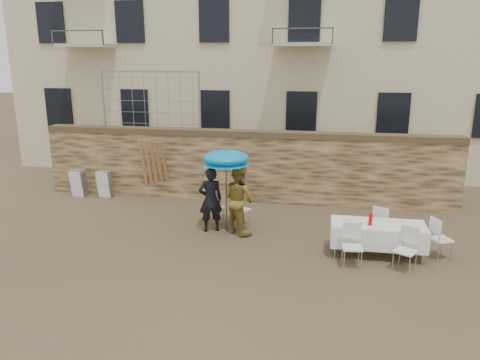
% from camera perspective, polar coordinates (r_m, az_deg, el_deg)
% --- Properties ---
extents(ground, '(80.00, 80.00, 0.00)m').
position_cam_1_polar(ground, '(10.49, -4.40, -10.37)').
color(ground, brown).
rests_on(ground, ground).
extents(stone_wall, '(13.00, 0.50, 2.20)m').
position_cam_1_polar(stone_wall, '(14.77, 0.44, 1.68)').
color(stone_wall, olive).
rests_on(stone_wall, ground).
extents(chain_link_fence, '(3.20, 0.06, 1.80)m').
position_cam_1_polar(chain_link_fence, '(15.25, -10.87, 9.46)').
color(chain_link_fence, gray).
rests_on(chain_link_fence, stone_wall).
extents(man_suit, '(0.74, 0.63, 1.71)m').
position_cam_1_polar(man_suit, '(12.18, -3.62, -2.41)').
color(man_suit, black).
rests_on(man_suit, ground).
extents(woman_dress, '(1.11, 1.08, 1.81)m').
position_cam_1_polar(woman_dress, '(12.01, -0.15, -2.39)').
color(woman_dress, '#A88E33').
rests_on(woman_dress, ground).
extents(umbrella, '(1.22, 1.22, 2.01)m').
position_cam_1_polar(umbrella, '(11.92, -1.72, 2.42)').
color(umbrella, '#3F3F44').
rests_on(umbrella, ground).
extents(couple_chair_left, '(0.49, 0.49, 0.96)m').
position_cam_1_polar(couple_chair_left, '(12.80, -3.00, -3.30)').
color(couple_chair_left, white).
rests_on(couple_chair_left, ground).
extents(couple_chair_right, '(0.65, 0.65, 0.96)m').
position_cam_1_polar(couple_chair_right, '(12.66, 0.09, -3.48)').
color(couple_chair_right, white).
rests_on(couple_chair_right, ground).
extents(banquet_table, '(2.10, 0.85, 0.78)m').
position_cam_1_polar(banquet_table, '(11.17, 16.52, -5.31)').
color(banquet_table, white).
rests_on(banquet_table, ground).
extents(soda_bottle, '(0.09, 0.09, 0.26)m').
position_cam_1_polar(soda_bottle, '(10.95, 15.62, -4.68)').
color(soda_bottle, red).
rests_on(soda_bottle, banquet_table).
extents(table_chair_front_left, '(0.52, 0.52, 0.96)m').
position_cam_1_polar(table_chair_front_left, '(10.51, 13.53, -7.86)').
color(table_chair_front_left, white).
rests_on(table_chair_front_left, ground).
extents(table_chair_front_right, '(0.66, 0.66, 0.96)m').
position_cam_1_polar(table_chair_front_right, '(10.63, 19.51, -8.04)').
color(table_chair_front_right, white).
rests_on(table_chair_front_right, ground).
extents(table_chair_back, '(0.66, 0.66, 0.96)m').
position_cam_1_polar(table_chair_back, '(12.02, 17.01, -5.17)').
color(table_chair_back, white).
rests_on(table_chair_back, ground).
extents(table_chair_side, '(0.63, 0.63, 0.96)m').
position_cam_1_polar(table_chair_side, '(11.59, 23.31, -6.52)').
color(table_chair_side, white).
rests_on(table_chair_side, ground).
extents(chair_stack_left, '(0.46, 0.47, 0.92)m').
position_cam_1_polar(chair_stack_left, '(16.28, -18.82, -0.20)').
color(chair_stack_left, white).
rests_on(chair_stack_left, ground).
extents(chair_stack_right, '(0.46, 0.40, 0.92)m').
position_cam_1_polar(chair_stack_right, '(15.86, -15.98, -0.35)').
color(chair_stack_right, white).
rests_on(chair_stack_right, ground).
extents(wood_planks, '(0.70, 0.20, 2.00)m').
position_cam_1_polar(wood_planks, '(15.16, -10.57, 1.39)').
color(wood_planks, '#A37749').
rests_on(wood_planks, ground).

